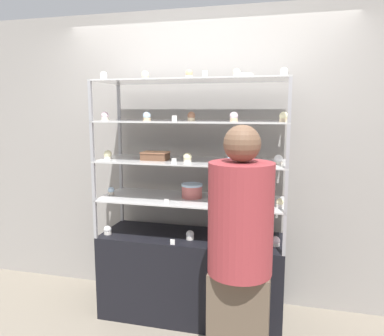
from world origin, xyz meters
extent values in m
plane|color=gray|center=(0.00, 0.00, 0.00)|extent=(20.00, 20.00, 0.00)
cube|color=gray|center=(0.00, 0.41, 1.30)|extent=(8.00, 0.05, 2.60)
cube|color=black|center=(0.00, 0.00, 0.35)|extent=(1.51, 0.52, 0.71)
cube|color=#99999E|center=(-0.74, 0.25, 0.86)|extent=(0.02, 0.02, 0.31)
cube|color=#99999E|center=(0.74, 0.25, 0.86)|extent=(0.02, 0.02, 0.31)
cube|color=#99999E|center=(-0.74, -0.25, 0.86)|extent=(0.02, 0.02, 0.31)
cube|color=#99999E|center=(0.74, -0.25, 0.86)|extent=(0.02, 0.02, 0.31)
cube|color=silver|center=(0.00, 0.00, 1.02)|extent=(1.51, 0.52, 0.01)
cube|color=#99999E|center=(-0.74, 0.25, 1.18)|extent=(0.02, 0.02, 0.31)
cube|color=#99999E|center=(0.74, 0.25, 1.18)|extent=(0.02, 0.02, 0.31)
cube|color=#99999E|center=(-0.74, -0.25, 1.18)|extent=(0.02, 0.02, 0.31)
cube|color=#99999E|center=(0.74, -0.25, 1.18)|extent=(0.02, 0.02, 0.31)
cube|color=silver|center=(0.00, 0.00, 1.33)|extent=(1.51, 0.52, 0.01)
cube|color=#99999E|center=(-0.74, 0.25, 1.49)|extent=(0.02, 0.02, 0.31)
cube|color=#99999E|center=(0.74, 0.25, 1.49)|extent=(0.02, 0.02, 0.31)
cube|color=#99999E|center=(-0.74, -0.25, 1.49)|extent=(0.02, 0.02, 0.31)
cube|color=#99999E|center=(0.74, -0.25, 1.49)|extent=(0.02, 0.02, 0.31)
cube|color=silver|center=(0.00, 0.00, 1.65)|extent=(1.51, 0.52, 0.01)
cube|color=#99999E|center=(-0.74, 0.25, 1.81)|extent=(0.02, 0.02, 0.31)
cube|color=#99999E|center=(0.74, 0.25, 1.81)|extent=(0.02, 0.02, 0.31)
cube|color=#99999E|center=(-0.74, -0.25, 1.81)|extent=(0.02, 0.02, 0.31)
cube|color=#99999E|center=(0.74, -0.25, 1.81)|extent=(0.02, 0.02, 0.31)
cube|color=silver|center=(0.00, 0.00, 1.96)|extent=(1.51, 0.52, 0.01)
cylinder|color=#C66660|center=(-0.01, 0.03, 1.07)|extent=(0.17, 0.17, 0.10)
cylinder|color=silver|center=(-0.01, 0.03, 1.13)|extent=(0.17, 0.17, 0.02)
cube|color=brown|center=(-0.29, -0.05, 1.36)|extent=(0.21, 0.15, 0.06)
cube|color=#E5996B|center=(-0.29, -0.05, 1.40)|extent=(0.21, 0.15, 0.01)
cylinder|color=white|center=(-0.69, -0.14, 0.72)|extent=(0.06, 0.06, 0.02)
sphere|color=white|center=(-0.69, -0.14, 0.75)|extent=(0.06, 0.06, 0.06)
cylinder|color=white|center=(0.01, -0.09, 0.72)|extent=(0.06, 0.06, 0.02)
sphere|color=white|center=(0.01, -0.09, 0.75)|extent=(0.06, 0.06, 0.06)
cylinder|color=white|center=(0.68, -0.07, 0.72)|extent=(0.06, 0.06, 0.02)
sphere|color=silver|center=(0.68, -0.07, 0.75)|extent=(0.06, 0.06, 0.06)
cube|color=white|center=(-0.09, -0.24, 0.73)|extent=(0.04, 0.00, 0.04)
cylinder|color=beige|center=(-0.70, -0.05, 1.04)|extent=(0.05, 0.05, 0.03)
sphere|color=silver|center=(-0.70, -0.05, 1.06)|extent=(0.05, 0.05, 0.05)
cylinder|color=white|center=(0.70, -0.11, 1.04)|extent=(0.05, 0.05, 0.03)
sphere|color=#F4EAB2|center=(0.70, -0.11, 1.06)|extent=(0.05, 0.05, 0.05)
cube|color=white|center=(-0.14, -0.24, 1.04)|extent=(0.04, 0.00, 0.04)
cylinder|color=beige|center=(-0.69, -0.09, 1.35)|extent=(0.06, 0.06, 0.02)
sphere|color=#F4EAB2|center=(-0.69, -0.09, 1.38)|extent=(0.07, 0.07, 0.07)
cylinder|color=beige|center=(-0.01, -0.11, 1.35)|extent=(0.06, 0.06, 0.02)
sphere|color=#F4EAB2|center=(-0.01, -0.11, 1.38)|extent=(0.07, 0.07, 0.07)
cylinder|color=beige|center=(0.34, -0.11, 1.35)|extent=(0.06, 0.06, 0.02)
sphere|color=silver|center=(0.34, -0.11, 1.38)|extent=(0.07, 0.07, 0.07)
cylinder|color=beige|center=(0.68, -0.06, 1.35)|extent=(0.06, 0.06, 0.02)
sphere|color=white|center=(0.68, -0.06, 1.38)|extent=(0.07, 0.07, 0.07)
cube|color=white|center=(-0.08, -0.24, 1.36)|extent=(0.04, 0.00, 0.04)
cylinder|color=beige|center=(-0.70, -0.11, 1.66)|extent=(0.06, 0.06, 0.02)
sphere|color=silver|center=(-0.70, -0.11, 1.69)|extent=(0.06, 0.06, 0.06)
cylinder|color=#CCB28C|center=(-0.33, -0.12, 1.66)|extent=(0.06, 0.06, 0.02)
sphere|color=silver|center=(-0.33, -0.12, 1.69)|extent=(0.06, 0.06, 0.06)
cylinder|color=#CCB28C|center=(0.01, -0.07, 1.66)|extent=(0.06, 0.06, 0.02)
sphere|color=#8C5B42|center=(0.01, -0.07, 1.69)|extent=(0.06, 0.06, 0.06)
cylinder|color=#CCB28C|center=(0.35, -0.12, 1.66)|extent=(0.06, 0.06, 0.02)
sphere|color=silver|center=(0.35, -0.12, 1.69)|extent=(0.06, 0.06, 0.06)
cylinder|color=#CCB28C|center=(0.70, -0.10, 1.66)|extent=(0.06, 0.06, 0.02)
sphere|color=#F4EAB2|center=(0.70, -0.10, 1.69)|extent=(0.06, 0.06, 0.06)
cube|color=white|center=(-0.07, -0.24, 1.67)|extent=(0.04, 0.00, 0.04)
cylinder|color=white|center=(-0.71, -0.09, 1.98)|extent=(0.05, 0.05, 0.03)
sphere|color=white|center=(-0.71, -0.09, 2.01)|extent=(0.06, 0.06, 0.06)
cylinder|color=#CCB28C|center=(-0.36, -0.06, 1.98)|extent=(0.05, 0.05, 0.03)
sphere|color=#F4EAB2|center=(-0.36, -0.06, 2.01)|extent=(0.06, 0.06, 0.06)
cylinder|color=beige|center=(-0.01, -0.06, 1.98)|extent=(0.05, 0.05, 0.03)
sphere|color=#E5996B|center=(-0.01, -0.06, 2.01)|extent=(0.06, 0.06, 0.06)
cylinder|color=beige|center=(0.35, -0.04, 1.98)|extent=(0.05, 0.05, 0.03)
sphere|color=#F4EAB2|center=(0.35, -0.04, 2.01)|extent=(0.06, 0.06, 0.06)
cylinder|color=white|center=(0.69, -0.04, 1.98)|extent=(0.05, 0.05, 0.03)
sphere|color=white|center=(0.69, -0.04, 2.01)|extent=(0.06, 0.06, 0.06)
cube|color=white|center=(0.16, -0.24, 1.99)|extent=(0.04, 0.00, 0.04)
torus|color=#EFE5CC|center=(0.41, 0.02, 1.99)|extent=(0.12, 0.12, 0.04)
cube|color=brown|center=(0.49, -0.74, 0.38)|extent=(0.37, 0.20, 0.77)
cylinder|color=#993338|center=(0.49, -0.74, 1.10)|extent=(0.39, 0.39, 0.67)
sphere|color=brown|center=(0.49, -0.74, 1.55)|extent=(0.22, 0.22, 0.22)
camera|label=1|loc=(0.74, -2.87, 1.74)|focal=35.00mm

